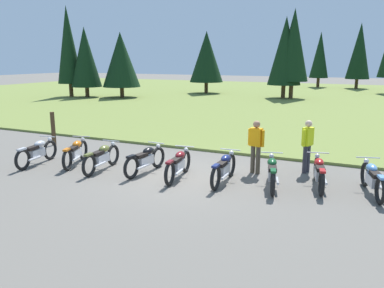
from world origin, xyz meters
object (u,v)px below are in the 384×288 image
(motorcycle_olive, at_px, (102,157))
(motorcycle_navy, at_px, (224,168))
(motorcycle_black, at_px, (146,159))
(motorcycle_sky_blue, at_px, (373,179))
(trail_marker_post, at_px, (53,129))
(motorcycle_maroon, at_px, (178,164))
(rider_with_back_turned, at_px, (307,143))
(motorcycle_orange, at_px, (76,152))
(motorcycle_silver, at_px, (37,152))
(motorcycle_red, at_px, (319,172))
(motorcycle_british_green, at_px, (272,172))
(rider_in_hivis_vest, at_px, (256,144))

(motorcycle_olive, relative_size, motorcycle_navy, 1.00)
(motorcycle_black, xyz_separation_m, motorcycle_sky_blue, (6.45, 0.85, 0.00))
(motorcycle_navy, height_order, trail_marker_post, trail_marker_post)
(motorcycle_maroon, relative_size, trail_marker_post, 1.51)
(rider_with_back_turned, bearing_deg, motorcycle_sky_blue, -35.30)
(motorcycle_orange, xyz_separation_m, motorcycle_black, (2.66, 0.17, 0.00))
(motorcycle_silver, height_order, motorcycle_navy, same)
(motorcycle_maroon, xyz_separation_m, motorcycle_red, (3.92, 0.91, 0.00))
(motorcycle_british_green, xyz_separation_m, rider_in_hivis_vest, (-0.80, 1.13, 0.51))
(motorcycle_silver, xyz_separation_m, motorcycle_red, (8.96, 1.55, 0.00))
(motorcycle_sky_blue, bearing_deg, motorcycle_black, -172.50)
(motorcycle_maroon, bearing_deg, motorcycle_british_green, 7.55)
(motorcycle_black, relative_size, rider_with_back_turned, 1.26)
(motorcycle_orange, xyz_separation_m, motorcycle_navy, (5.22, 0.30, 0.00))
(motorcycle_olive, xyz_separation_m, motorcycle_black, (1.42, 0.35, 0.00))
(motorcycle_british_green, bearing_deg, motorcycle_red, 24.66)
(trail_marker_post, bearing_deg, motorcycle_black, -17.99)
(motorcycle_black, relative_size, motorcycle_red, 1.02)
(motorcycle_navy, height_order, rider_with_back_turned, rider_with_back_turned)
(rider_in_hivis_vest, bearing_deg, motorcycle_british_green, -54.72)
(trail_marker_post, bearing_deg, rider_with_back_turned, 2.14)
(motorcycle_navy, bearing_deg, motorcycle_orange, -176.77)
(motorcycle_british_green, bearing_deg, motorcycle_navy, -172.58)
(rider_with_back_turned, height_order, trail_marker_post, rider_with_back_turned)
(motorcycle_black, height_order, rider_in_hivis_vest, rider_in_hivis_vest)
(motorcycle_black, xyz_separation_m, trail_marker_post, (-5.60, 1.82, 0.25))
(motorcycle_black, distance_m, rider_in_hivis_vest, 3.47)
(motorcycle_british_green, relative_size, rider_in_hivis_vest, 1.23)
(motorcycle_orange, relative_size, motorcycle_olive, 0.96)
(motorcycle_silver, distance_m, rider_with_back_turned, 8.90)
(motorcycle_sky_blue, bearing_deg, motorcycle_british_green, -167.67)
(motorcycle_orange, distance_m, motorcycle_british_green, 6.59)
(rider_in_hivis_vest, bearing_deg, motorcycle_navy, -113.08)
(motorcycle_olive, distance_m, motorcycle_sky_blue, 7.96)
(motorcycle_olive, distance_m, rider_with_back_turned, 6.51)
(motorcycle_british_green, xyz_separation_m, motorcycle_red, (1.18, 0.54, 0.00))
(motorcycle_silver, distance_m, motorcycle_black, 3.92)
(motorcycle_olive, relative_size, motorcycle_british_green, 1.02)
(trail_marker_post, bearing_deg, motorcycle_maroon, -15.51)
(motorcycle_orange, bearing_deg, trail_marker_post, 145.92)
(motorcycle_sky_blue, height_order, rider_with_back_turned, rider_with_back_turned)
(rider_with_back_turned, distance_m, rider_in_hivis_vest, 1.62)
(motorcycle_orange, bearing_deg, motorcycle_british_green, 4.10)
(motorcycle_british_green, bearing_deg, motorcycle_sky_blue, 12.33)
(motorcycle_maroon, height_order, trail_marker_post, trail_marker_post)
(rider_with_back_turned, bearing_deg, motorcycle_olive, -156.84)
(motorcycle_olive, bearing_deg, rider_in_hivis_vest, 21.39)
(motorcycle_black, height_order, motorcycle_sky_blue, same)
(motorcycle_orange, relative_size, motorcycle_black, 0.95)
(motorcycle_black, xyz_separation_m, rider_in_hivis_vest, (3.12, 1.42, 0.51))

